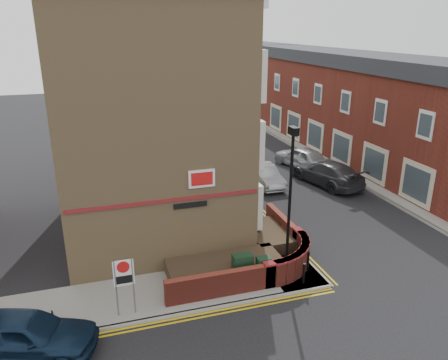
% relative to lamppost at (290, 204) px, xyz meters
% --- Properties ---
extents(ground, '(120.00, 120.00, 0.00)m').
position_rel_lamppost_xyz_m(ground, '(-1.60, -1.20, -3.34)').
color(ground, black).
rests_on(ground, ground).
extents(pavement_corner, '(13.00, 3.00, 0.12)m').
position_rel_lamppost_xyz_m(pavement_corner, '(-5.10, 0.30, -3.28)').
color(pavement_corner, gray).
rests_on(pavement_corner, ground).
extents(pavement_main, '(2.00, 32.00, 0.12)m').
position_rel_lamppost_xyz_m(pavement_main, '(0.40, 14.80, -3.28)').
color(pavement_main, gray).
rests_on(pavement_main, ground).
extents(pavement_far, '(4.00, 40.00, 0.12)m').
position_rel_lamppost_xyz_m(pavement_far, '(11.40, 11.80, -3.28)').
color(pavement_far, gray).
rests_on(pavement_far, ground).
extents(kerb_side, '(13.00, 0.15, 0.12)m').
position_rel_lamppost_xyz_m(kerb_side, '(-5.10, -1.20, -3.28)').
color(kerb_side, gray).
rests_on(kerb_side, ground).
extents(kerb_main_near, '(0.15, 32.00, 0.12)m').
position_rel_lamppost_xyz_m(kerb_main_near, '(1.40, 14.80, -3.28)').
color(kerb_main_near, gray).
rests_on(kerb_main_near, ground).
extents(kerb_main_far, '(0.15, 40.00, 0.12)m').
position_rel_lamppost_xyz_m(kerb_main_far, '(9.40, 11.80, -3.28)').
color(kerb_main_far, gray).
rests_on(kerb_main_far, ground).
extents(yellow_lines_side, '(13.00, 0.28, 0.01)m').
position_rel_lamppost_xyz_m(yellow_lines_side, '(-5.10, -1.45, -3.34)').
color(yellow_lines_side, gold).
rests_on(yellow_lines_side, ground).
extents(yellow_lines_main, '(0.28, 32.00, 0.01)m').
position_rel_lamppost_xyz_m(yellow_lines_main, '(1.65, 14.80, -3.34)').
color(yellow_lines_main, gold).
rests_on(yellow_lines_main, ground).
extents(corner_building, '(8.95, 10.40, 13.60)m').
position_rel_lamppost_xyz_m(corner_building, '(-4.44, 6.80, 2.88)').
color(corner_building, '#9F7F54').
rests_on(corner_building, ground).
extents(garden_wall, '(6.80, 6.00, 1.20)m').
position_rel_lamppost_xyz_m(garden_wall, '(-1.60, 1.30, -3.34)').
color(garden_wall, maroon).
rests_on(garden_wall, ground).
extents(lamppost, '(0.25, 0.50, 6.30)m').
position_rel_lamppost_xyz_m(lamppost, '(0.00, 0.00, 0.00)').
color(lamppost, black).
rests_on(lamppost, pavement_corner).
extents(utility_cabinet_large, '(0.80, 0.45, 1.20)m').
position_rel_lamppost_xyz_m(utility_cabinet_large, '(-1.90, 0.10, -2.62)').
color(utility_cabinet_large, black).
rests_on(utility_cabinet_large, pavement_corner).
extents(utility_cabinet_small, '(0.55, 0.40, 1.10)m').
position_rel_lamppost_xyz_m(utility_cabinet_small, '(-1.10, -0.20, -2.67)').
color(utility_cabinet_small, black).
rests_on(utility_cabinet_small, pavement_corner).
extents(bollard_near, '(0.11, 0.11, 0.90)m').
position_rel_lamppost_xyz_m(bollard_near, '(0.40, -0.80, -2.77)').
color(bollard_near, black).
rests_on(bollard_near, pavement_corner).
extents(bollard_far, '(0.11, 0.11, 0.90)m').
position_rel_lamppost_xyz_m(bollard_far, '(1.00, -0.00, -2.77)').
color(bollard_far, black).
rests_on(bollard_far, pavement_corner).
extents(zone_sign, '(0.72, 0.07, 2.20)m').
position_rel_lamppost_xyz_m(zone_sign, '(-6.60, -0.70, -1.70)').
color(zone_sign, slate).
rests_on(zone_sign, pavement_corner).
extents(far_terrace, '(5.40, 30.40, 8.00)m').
position_rel_lamppost_xyz_m(far_terrace, '(12.90, 15.80, 0.70)').
color(far_terrace, maroon).
rests_on(far_terrace, ground).
extents(far_terrace_cream, '(5.40, 12.40, 8.00)m').
position_rel_lamppost_xyz_m(far_terrace_cream, '(12.90, 36.80, 0.71)').
color(far_terrace_cream, beige).
rests_on(far_terrace_cream, ground).
extents(tree_near, '(3.64, 3.65, 6.70)m').
position_rel_lamppost_xyz_m(tree_near, '(0.40, 12.85, 1.36)').
color(tree_near, '#382B1E').
rests_on(tree_near, pavement_main).
extents(tree_mid, '(4.03, 4.03, 7.42)m').
position_rel_lamppost_xyz_m(tree_mid, '(0.40, 20.85, 1.85)').
color(tree_mid, '#382B1E').
rests_on(tree_mid, pavement_main).
extents(tree_far, '(3.81, 3.81, 7.00)m').
position_rel_lamppost_xyz_m(tree_far, '(0.40, 28.85, 1.57)').
color(tree_far, '#382B1E').
rests_on(tree_far, pavement_main).
extents(traffic_light_assembly, '(0.20, 0.16, 4.20)m').
position_rel_lamppost_xyz_m(traffic_light_assembly, '(0.80, 23.80, -0.56)').
color(traffic_light_assembly, black).
rests_on(traffic_light_assembly, pavement_main).
extents(navy_hatchback, '(4.78, 3.10, 1.51)m').
position_rel_lamppost_xyz_m(navy_hatchback, '(-9.81, -1.70, -2.59)').
color(navy_hatchback, '#0E1F34').
rests_on(navy_hatchback, ground).
extents(silver_car_near, '(1.51, 4.14, 1.36)m').
position_rel_lamppost_xyz_m(silver_car_near, '(3.40, 10.66, -2.67)').
color(silver_car_near, '#93969A').
rests_on(silver_car_near, ground).
extents(red_car_main, '(3.95, 5.75, 1.46)m').
position_rel_lamppost_xyz_m(red_car_main, '(3.40, 18.38, -2.61)').
color(red_car_main, maroon).
rests_on(red_car_main, ground).
extents(grey_car_far, '(3.36, 5.81, 1.58)m').
position_rel_lamppost_xyz_m(grey_car_far, '(7.40, 9.56, -2.55)').
color(grey_car_far, '#303135').
rests_on(grey_car_far, ground).
extents(silver_car_far, '(3.11, 4.92, 1.56)m').
position_rel_lamppost_xyz_m(silver_car_far, '(7.50, 13.41, -2.56)').
color(silver_car_far, '#A2A5A9').
rests_on(silver_car_far, ground).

